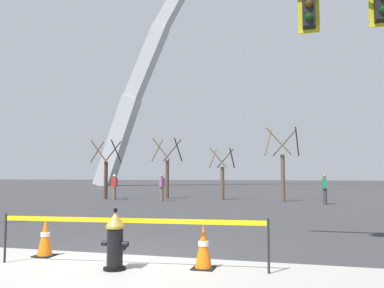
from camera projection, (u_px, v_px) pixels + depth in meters
The scene contains 13 objects.
ground_plane at pixel (116, 258), 7.41m from camera, with size 240.00×240.00×0.00m, color #333335.
fire_hydrant at pixel (115, 241), 6.48m from camera, with size 0.46×0.48×0.99m.
caution_tape_barrier at pixel (129, 232), 6.61m from camera, with size 4.56×0.44×0.86m.
traffic_cone_by_hydrant at pixel (45, 237), 7.54m from camera, with size 0.36×0.36×0.73m.
traffic_cone_mid_sidewalk at pixel (203, 247), 6.53m from camera, with size 0.36×0.36×0.73m.
monument_arch at pixel (271, 56), 53.98m from camera, with size 51.68×2.31×39.81m.
tree_far_left at pixel (106, 173), 25.77m from camera, with size 1.76×1.77×3.80m.
tree_left_mid at pixel (167, 172), 26.63m from camera, with size 1.84×1.85×3.99m.
tree_center_left at pixel (222, 177), 24.97m from camera, with size 1.51×1.52×3.23m.
tree_center_right at pixel (283, 169), 23.48m from camera, with size 1.99×2.00×4.32m.
pedestrian_walking_left at pixel (325, 189), 21.01m from camera, with size 0.22×0.34×1.59m.
pedestrian_standing_center at pixel (114, 187), 24.73m from camera, with size 0.36×0.23×1.59m.
pedestrian_walking_right at pixel (162, 187), 24.01m from camera, with size 0.28×0.38×1.59m.
Camera 1 is at (3.31, -6.94, 1.53)m, focal length 37.35 mm.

